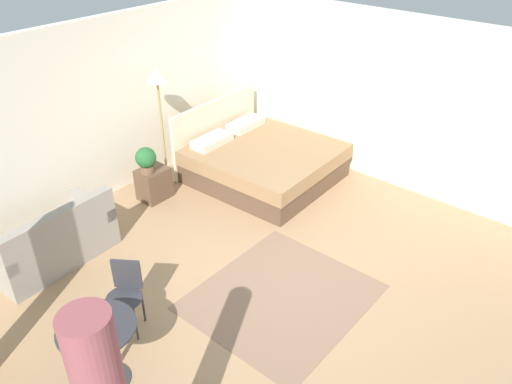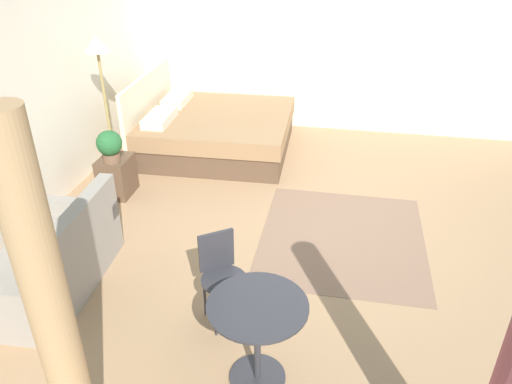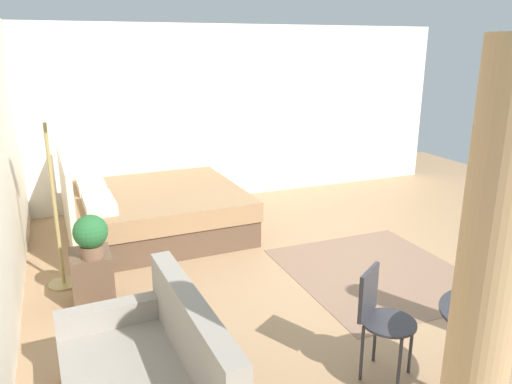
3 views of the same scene
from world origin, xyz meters
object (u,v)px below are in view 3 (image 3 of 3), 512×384
object	(u,v)px
potted_plant	(91,234)
bed	(151,211)
balcony_table	(496,344)
cafe_chair_near_window	(379,313)
floor_lamp	(46,136)
nightstand	(92,278)

from	to	relation	value
potted_plant	bed	bearing A→B (deg)	-26.58
bed	balcony_table	bearing A→B (deg)	-160.62
potted_plant	cafe_chair_near_window	xyz separation A→B (m)	(-1.77, -1.80, -0.21)
bed	floor_lamp	xyz separation A→B (m)	(-1.06, 1.09, 1.20)
nightstand	potted_plant	distance (m)	0.47
bed	cafe_chair_near_window	size ratio (longest dim) A/B	2.68
nightstand	cafe_chair_near_window	bearing A→B (deg)	-135.80
nightstand	cafe_chair_near_window	world-z (taller)	cafe_chair_near_window
bed	cafe_chair_near_window	xyz separation A→B (m)	(-3.40, -0.98, 0.19)
potted_plant	cafe_chair_near_window	distance (m)	2.53
bed	nightstand	size ratio (longest dim) A/B	4.40
nightstand	balcony_table	xyz separation A→B (m)	(-2.49, -2.25, 0.27)
balcony_table	potted_plant	bearing A→B (deg)	43.01
floor_lamp	balcony_table	xyz separation A→B (m)	(-2.96, -2.50, -1.00)
potted_plant	floor_lamp	distance (m)	1.02
balcony_table	nightstand	bearing A→B (deg)	42.11
nightstand	bed	bearing A→B (deg)	-28.68
potted_plant	nightstand	bearing A→B (deg)	12.06
nightstand	balcony_table	world-z (taller)	balcony_table
potted_plant	balcony_table	bearing A→B (deg)	-136.99
floor_lamp	nightstand	bearing A→B (deg)	-151.63
floor_lamp	cafe_chair_near_window	bearing A→B (deg)	-138.47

